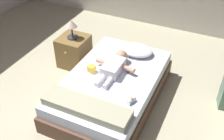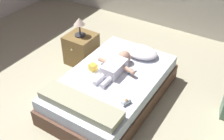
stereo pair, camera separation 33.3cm
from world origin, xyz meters
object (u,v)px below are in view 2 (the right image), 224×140
at_px(baby, 116,66).
at_px(bed, 112,88).
at_px(lamp, 79,24).
at_px(pillow, 141,52).
at_px(nightstand, 81,49).
at_px(baby_bottle, 126,102).
at_px(toothbrush, 133,72).
at_px(toy_block, 93,67).

bearing_deg(baby, bed, -79.92).
bearing_deg(baby, lamp, 158.08).
bearing_deg(bed, pillow, 82.95).
bearing_deg(nightstand, baby_bottle, -32.91).
height_order(bed, pillow, pillow).
relative_size(toothbrush, toy_block, 1.16).
distance_m(toothbrush, toy_block, 0.51).
distance_m(baby, nightstand, 0.93).
xyz_separation_m(nightstand, lamp, (0.00, 0.00, 0.43)).
distance_m(toothbrush, baby_bottle, 0.58).
distance_m(bed, baby_bottle, 0.56).
bearing_deg(lamp, pillow, 8.45).
bearing_deg(lamp, toy_block, -40.40).
relative_size(baby, nightstand, 1.48).
xyz_separation_m(baby, nightstand, (-0.84, 0.34, -0.22)).
bearing_deg(toy_block, baby, 32.73).
xyz_separation_m(toothbrush, baby_bottle, (0.21, -0.54, 0.03)).
distance_m(pillow, lamp, 0.98).
distance_m(pillow, baby_bottle, 1.01).
height_order(pillow, nightstand, pillow).
relative_size(toothbrush, baby_bottle, 1.01).
bearing_deg(toy_block, lamp, 139.60).
height_order(toy_block, baby_bottle, toy_block).
distance_m(pillow, nightstand, 0.97).
relative_size(toothbrush, lamp, 0.44).
bearing_deg(lamp, nightstand, -90.00).
relative_size(bed, baby_bottle, 14.37).
height_order(baby, toy_block, baby).
bearing_deg(toothbrush, nightstand, 165.29).
distance_m(bed, toothbrush, 0.34).
distance_m(nightstand, lamp, 0.43).
bearing_deg(toothbrush, toy_block, -153.80).
relative_size(bed, nightstand, 3.80).
bearing_deg(baby_bottle, nightstand, 147.09).
xyz_separation_m(toothbrush, nightstand, (-1.04, 0.27, -0.15)).
bearing_deg(baby_bottle, pillow, 108.38).
xyz_separation_m(bed, lamp, (-0.86, 0.48, 0.48)).
xyz_separation_m(nightstand, baby_bottle, (1.26, -0.81, 0.18)).
xyz_separation_m(toothbrush, toy_block, (-0.46, -0.23, 0.04)).
bearing_deg(nightstand, baby, -21.91).
xyz_separation_m(pillow, baby, (-0.10, -0.48, 0.02)).
distance_m(toothbrush, nightstand, 1.09).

